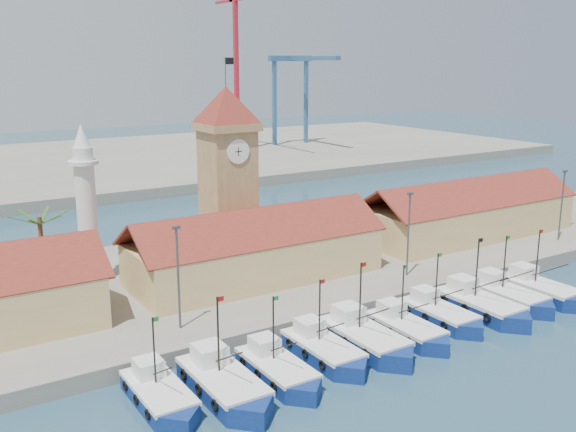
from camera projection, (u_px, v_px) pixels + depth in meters
ground at (378, 363)px, 51.78m from camera, size 400.00×400.00×0.00m
quay at (238, 274)px, 71.30m from camera, size 140.00×32.00×1.50m
terminal at (55, 167)px, 141.80m from camera, size 240.00×80.00×2.00m
boat_0 at (161, 397)px, 45.23m from camera, size 3.28×8.98×6.79m
boat_1 at (225, 386)px, 46.49m from camera, size 3.78×10.35×7.83m
boat_2 at (279, 372)px, 48.90m from camera, size 3.34×9.14×6.92m
boat_3 at (325, 352)px, 52.20m from camera, size 3.40×9.32×7.06m
boat_4 at (366, 340)px, 54.19m from camera, size 3.79×10.37×7.85m
boat_5 at (408, 330)px, 56.39m from camera, size 3.33×9.11×6.89m
boat_6 at (441, 316)px, 59.62m from camera, size 3.35×9.17×6.94m
boat_7 at (482, 307)px, 61.46m from camera, size 3.79×10.39×7.86m
boat_8 at (509, 297)px, 64.18m from camera, size 3.54×9.70×7.34m
boat_9 at (542, 291)px, 65.80m from camera, size 3.63×9.94×7.52m
hall_center at (256, 255)px, 67.26m from camera, size 27.04×10.13×7.61m
hall_right at (468, 216)px, 83.93m from camera, size 31.20×10.13×7.61m
clock_tower at (228, 172)px, 70.30m from camera, size 5.80×5.80×22.70m
minaret at (86, 204)px, 64.65m from camera, size 3.00×3.00×16.30m
palm_tree at (42, 250)px, 61.22m from camera, size 5.60×5.03×8.39m
lamp_posts at (302, 250)px, 60.37m from camera, size 80.70×0.25×9.03m
crane_red_right at (238, 50)px, 153.25m from camera, size 1.00×31.72×43.91m
gantry at (297, 76)px, 166.89m from camera, size 13.00×22.00×23.20m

